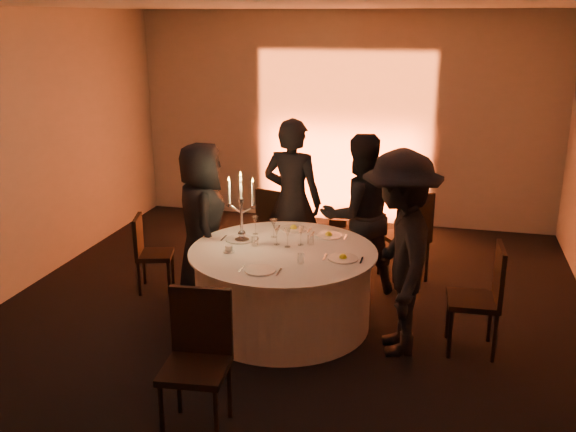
% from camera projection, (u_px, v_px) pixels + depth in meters
% --- Properties ---
extents(floor, '(7.00, 7.00, 0.00)m').
position_uv_depth(floor, '(283.00, 323.00, 6.33)').
color(floor, black).
rests_on(floor, ground).
extents(ceiling, '(7.00, 7.00, 0.00)m').
position_uv_depth(ceiling, '(282.00, 4.00, 5.44)').
color(ceiling, silver).
rests_on(ceiling, wall_back).
extents(wall_back, '(7.00, 0.00, 7.00)m').
position_uv_depth(wall_back, '(344.00, 119.00, 9.13)').
color(wall_back, '#AEAAA1').
rests_on(wall_back, floor).
extents(wall_front, '(7.00, 0.00, 7.00)m').
position_uv_depth(wall_front, '(71.00, 370.00, 2.64)').
color(wall_front, '#AEAAA1').
rests_on(wall_front, floor).
extents(wall_left, '(0.00, 7.00, 7.00)m').
position_uv_depth(wall_left, '(0.00, 159.00, 6.58)').
color(wall_left, '#AEAAA1').
rests_on(wall_left, floor).
extents(uplighter_fixture, '(0.25, 0.12, 0.10)m').
position_uv_depth(uplighter_fixture, '(338.00, 222.00, 9.28)').
color(uplighter_fixture, black).
rests_on(uplighter_fixture, floor).
extents(banquet_table, '(1.80, 1.80, 0.77)m').
position_uv_depth(banquet_table, '(283.00, 287.00, 6.21)').
color(banquet_table, black).
rests_on(banquet_table, floor).
extents(chair_left, '(0.46, 0.46, 0.85)m').
position_uv_depth(chair_left, '(148.00, 249.00, 6.98)').
color(chair_left, black).
rests_on(chair_left, floor).
extents(chair_back_left, '(0.53, 0.53, 0.99)m').
position_uv_depth(chair_back_left, '(277.00, 224.00, 7.56)').
color(chair_back_left, black).
rests_on(chair_back_left, floor).
extents(chair_back_right, '(0.64, 0.64, 1.05)m').
position_uv_depth(chair_back_right, '(408.00, 231.00, 7.18)').
color(chair_back_right, black).
rests_on(chair_back_right, floor).
extents(chair_right, '(0.46, 0.46, 1.01)m').
position_uv_depth(chair_right, '(484.00, 293.00, 5.65)').
color(chair_right, black).
rests_on(chair_right, floor).
extents(chair_front, '(0.50, 0.50, 1.04)m').
position_uv_depth(chair_front, '(198.00, 352.00, 4.60)').
color(chair_front, black).
rests_on(chair_front, floor).
extents(guest_left, '(0.83, 0.97, 1.67)m').
position_uv_depth(guest_left, '(202.00, 221.00, 6.76)').
color(guest_left, black).
rests_on(guest_left, floor).
extents(guest_back_left, '(0.74, 0.55, 1.86)m').
position_uv_depth(guest_back_left, '(292.00, 201.00, 7.13)').
color(guest_back_left, black).
rests_on(guest_back_left, floor).
extents(guest_back_right, '(1.07, 1.01, 1.75)m').
position_uv_depth(guest_back_right, '(358.00, 215.00, 6.82)').
color(guest_back_right, black).
rests_on(guest_back_right, floor).
extents(guest_right, '(0.92, 1.31, 1.84)m').
position_uv_depth(guest_right, '(399.00, 254.00, 5.58)').
color(guest_right, black).
rests_on(guest_right, floor).
extents(plate_left, '(0.36, 0.28, 0.01)m').
position_uv_depth(plate_left, '(240.00, 239.00, 6.37)').
color(plate_left, white).
rests_on(plate_left, banquet_table).
extents(plate_back_left, '(0.36, 0.28, 0.08)m').
position_uv_depth(plate_back_left, '(293.00, 228.00, 6.69)').
color(plate_back_left, white).
rests_on(plate_back_left, banquet_table).
extents(plate_back_right, '(0.35, 0.27, 0.08)m').
position_uv_depth(plate_back_right, '(329.00, 235.00, 6.48)').
color(plate_back_right, white).
rests_on(plate_back_right, banquet_table).
extents(plate_right, '(0.36, 0.28, 0.08)m').
position_uv_depth(plate_right, '(343.00, 257.00, 5.86)').
color(plate_right, white).
rests_on(plate_right, banquet_table).
extents(plate_front, '(0.35, 0.28, 0.01)m').
position_uv_depth(plate_front, '(260.00, 270.00, 5.60)').
color(plate_front, white).
rests_on(plate_front, banquet_table).
extents(coffee_cup, '(0.11, 0.11, 0.07)m').
position_uv_depth(coffee_cup, '(229.00, 249.00, 6.05)').
color(coffee_cup, white).
rests_on(coffee_cup, banquet_table).
extents(candelabra, '(0.30, 0.14, 0.71)m').
position_uv_depth(candelabra, '(241.00, 217.00, 6.27)').
color(candelabra, silver).
rests_on(candelabra, banquet_table).
extents(wine_glass_a, '(0.07, 0.07, 0.19)m').
position_uv_depth(wine_glass_a, '(301.00, 232.00, 6.19)').
color(wine_glass_a, silver).
rests_on(wine_glass_a, banquet_table).
extents(wine_glass_b, '(0.07, 0.07, 0.19)m').
position_uv_depth(wine_glass_b, '(277.00, 231.00, 6.20)').
color(wine_glass_b, silver).
rests_on(wine_glass_b, banquet_table).
extents(wine_glass_c, '(0.07, 0.07, 0.19)m').
position_uv_depth(wine_glass_c, '(255.00, 221.00, 6.51)').
color(wine_glass_c, silver).
rests_on(wine_glass_c, banquet_table).
extents(wine_glass_d, '(0.07, 0.07, 0.19)m').
position_uv_depth(wine_glass_d, '(288.00, 234.00, 6.14)').
color(wine_glass_d, silver).
rests_on(wine_glass_d, banquet_table).
extents(wine_glass_e, '(0.07, 0.07, 0.19)m').
position_uv_depth(wine_glass_e, '(274.00, 224.00, 6.42)').
color(wine_glass_e, silver).
rests_on(wine_glass_e, banquet_table).
extents(tumbler_a, '(0.07, 0.07, 0.09)m').
position_uv_depth(tumbler_a, '(311.00, 240.00, 6.24)').
color(tumbler_a, silver).
rests_on(tumbler_a, banquet_table).
extents(tumbler_b, '(0.07, 0.07, 0.09)m').
position_uv_depth(tumbler_b, '(255.00, 241.00, 6.20)').
color(tumbler_b, silver).
rests_on(tumbler_b, banquet_table).
extents(tumbler_c, '(0.07, 0.07, 0.09)m').
position_uv_depth(tumbler_c, '(301.00, 259.00, 5.76)').
color(tumbler_c, silver).
rests_on(tumbler_c, banquet_table).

